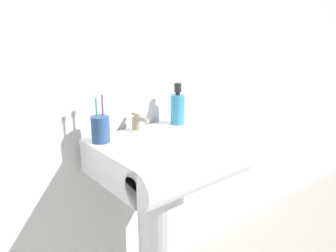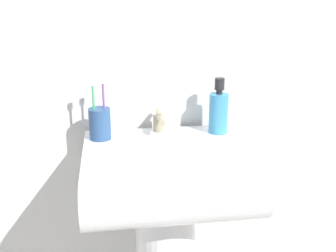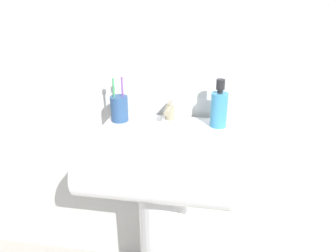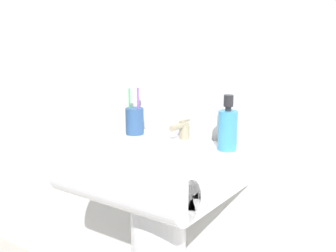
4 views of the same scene
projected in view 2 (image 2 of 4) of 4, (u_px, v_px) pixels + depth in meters
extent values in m
cube|color=silver|center=(155.00, 16.00, 1.39)|extent=(5.00, 0.05, 2.40)
cube|color=white|center=(165.00, 169.00, 1.30)|extent=(0.49, 0.40, 0.13)
cylinder|color=white|center=(176.00, 199.00, 1.11)|extent=(0.49, 0.13, 0.13)
cylinder|color=tan|center=(160.00, 123.00, 1.42)|extent=(0.04, 0.04, 0.05)
cylinder|color=tan|center=(161.00, 119.00, 1.37)|extent=(0.02, 0.08, 0.02)
cube|color=tan|center=(160.00, 112.00, 1.41)|extent=(0.01, 0.06, 0.01)
cylinder|color=#2D5184|center=(100.00, 124.00, 1.34)|extent=(0.07, 0.07, 0.10)
cylinder|color=#3FB266|center=(94.00, 111.00, 1.32)|extent=(0.01, 0.01, 0.16)
cube|color=white|center=(92.00, 83.00, 1.29)|extent=(0.01, 0.01, 0.02)
cylinder|color=purple|center=(104.00, 109.00, 1.33)|extent=(0.01, 0.01, 0.17)
cube|color=white|center=(103.00, 80.00, 1.30)|extent=(0.01, 0.01, 0.02)
cylinder|color=#3F99CC|center=(218.00, 113.00, 1.40)|extent=(0.06, 0.06, 0.13)
cylinder|color=#262628|center=(219.00, 92.00, 1.37)|extent=(0.02, 0.02, 0.01)
cylinder|color=#262628|center=(220.00, 84.00, 1.37)|extent=(0.03, 0.03, 0.04)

